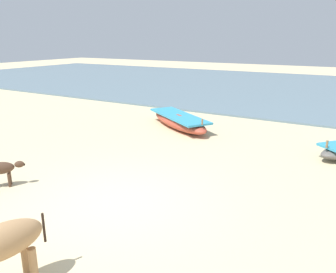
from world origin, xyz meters
The scene contains 4 objects.
ground centered at (0.00, 0.00, 0.00)m, with size 80.00×80.00×0.00m, color beige.
sea_water centered at (0.00, 18.86, 0.04)m, with size 60.00×20.00×0.08m, color slate.
fishing_boat_2 centered at (-1.84, 6.04, 0.27)m, with size 3.61×2.86×0.69m.
calf_far_dark centered at (-2.75, -0.75, 0.43)m, with size 0.73×0.78×0.60m.
Camera 1 is at (4.24, -5.07, 3.30)m, focal length 36.53 mm.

